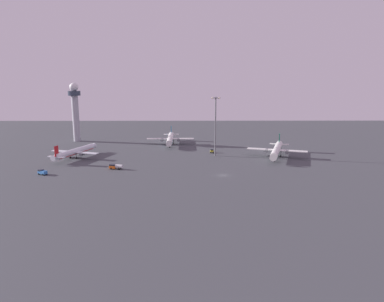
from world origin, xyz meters
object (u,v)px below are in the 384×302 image
at_px(airplane_taxiway_distant, 170,139).
at_px(airplane_mid_apron, 75,152).
at_px(pushback_tug, 212,151).
at_px(airplane_terminal_side, 277,150).
at_px(fuel_truck, 116,166).
at_px(apron_light_west, 215,123).
at_px(control_tower, 75,108).
at_px(baggage_tractor, 42,172).

bearing_deg(airplane_taxiway_distant, airplane_mid_apron, 39.09).
bearing_deg(airplane_taxiway_distant, pushback_tug, 132.84).
bearing_deg(airplane_terminal_side, fuel_truck, 35.71).
relative_size(airplane_taxiway_distant, apron_light_west, 1.22).
distance_m(airplane_terminal_side, airplane_taxiway_distant, 70.32).
height_order(control_tower, fuel_truck, control_tower).
bearing_deg(fuel_truck, pushback_tug, -35.92).
height_order(airplane_mid_apron, baggage_tractor, airplane_mid_apron).
height_order(control_tower, airplane_taxiway_distant, control_tower).
relative_size(baggage_tractor, apron_light_west, 0.14).
bearing_deg(airplane_taxiway_distant, apron_light_west, 126.33).
distance_m(control_tower, airplane_terminal_side, 133.94).
distance_m(airplane_terminal_side, airplane_mid_apron, 107.05).
bearing_deg(airplane_terminal_side, baggage_tractor, 35.73).
xyz_separation_m(airplane_terminal_side, airplane_taxiway_distant, (-58.84, 38.51, -0.18)).
relative_size(control_tower, fuel_truck, 5.85).
relative_size(airplane_terminal_side, airplane_mid_apron, 1.15).
relative_size(airplane_terminal_side, baggage_tractor, 8.66).
height_order(pushback_tug, baggage_tractor, baggage_tractor).
bearing_deg(baggage_tractor, airplane_terminal_side, -42.88).
xyz_separation_m(airplane_mid_apron, airplane_taxiway_distant, (48.21, 39.90, 0.33)).
relative_size(fuel_truck, pushback_tug, 2.11).
height_order(airplane_mid_apron, fuel_truck, airplane_mid_apron).
bearing_deg(baggage_tractor, apron_light_west, -34.17).
distance_m(airplane_taxiway_distant, fuel_truck, 67.54).
bearing_deg(airplane_mid_apron, apron_light_west, 22.33).
height_order(fuel_truck, pushback_tug, fuel_truck).
xyz_separation_m(fuel_truck, apron_light_west, (48.13, 28.90, 16.47)).
distance_m(pushback_tug, baggage_tractor, 90.13).
relative_size(pushback_tug, baggage_tractor, 0.69).
height_order(baggage_tractor, apron_light_west, apron_light_west).
relative_size(fuel_truck, baggage_tractor, 1.45).
xyz_separation_m(airplane_mid_apron, fuel_truck, (26.26, -23.93, -2.07)).
xyz_separation_m(control_tower, fuel_truck, (41.54, -76.67, -21.03)).
xyz_separation_m(airplane_mid_apron, apron_light_west, (74.40, 4.97, 14.40)).
bearing_deg(control_tower, airplane_terminal_side, -22.77).
bearing_deg(airplane_terminal_side, control_tower, -4.47).
distance_m(airplane_mid_apron, apron_light_west, 75.94).
bearing_deg(fuel_truck, baggage_tractor, 123.06).
xyz_separation_m(airplane_taxiway_distant, baggage_tractor, (-52.00, -73.31, -2.59)).
bearing_deg(airplane_mid_apron, airplane_taxiway_distant, 58.13).
relative_size(control_tower, apron_light_west, 1.22).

